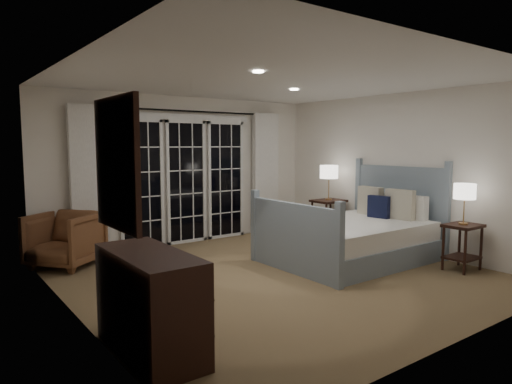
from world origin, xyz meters
TOP-DOWN VIEW (x-y plane):
  - floor at (0.00, 0.00)m, footprint 5.00×5.00m
  - ceiling at (0.00, 0.00)m, footprint 5.00×5.00m
  - wall_left at (-2.50, 0.00)m, footprint 0.02×5.00m
  - wall_right at (2.50, 0.00)m, footprint 0.02×5.00m
  - wall_back at (0.00, 2.50)m, footprint 5.00×0.02m
  - wall_front at (0.00, -2.50)m, footprint 5.00×0.02m
  - french_doors at (0.00, 2.46)m, footprint 2.50×0.04m
  - curtain_rod at (0.00, 2.40)m, footprint 3.50×0.03m
  - curtain_left at (-1.65, 2.38)m, footprint 0.55×0.10m
  - curtain_right at (1.65, 2.38)m, footprint 0.55×0.10m
  - downlight_a at (0.80, 0.60)m, footprint 0.12×0.12m
  - downlight_b at (-0.60, -0.40)m, footprint 0.12×0.12m
  - bed at (1.41, -0.05)m, footprint 2.31×1.66m
  - nightstand_left at (2.16, -1.30)m, footprint 0.48×0.39m
  - nightstand_right at (2.17, 1.21)m, footprint 0.55×0.44m
  - lamp_left at (2.16, -1.30)m, footprint 0.28×0.28m
  - lamp_right at (2.17, 1.21)m, footprint 0.32×0.32m
  - armchair at (-2.10, 2.07)m, footprint 1.16×1.16m
  - dresser at (-2.23, -1.12)m, footprint 0.50×1.18m
  - mirror at (-2.47, -1.12)m, footprint 0.05×0.85m

SIDE VIEW (x-z plane):
  - floor at x=0.00m, z-range 0.00..0.00m
  - bed at x=1.41m, z-range -0.34..1.01m
  - armchair at x=-2.10m, z-range 0.00..0.76m
  - nightstand_left at x=2.16m, z-range 0.10..0.73m
  - dresser at x=-2.23m, z-range 0.00..0.84m
  - nightstand_right at x=2.17m, z-range 0.12..0.83m
  - lamp_left at x=2.16m, z-range 0.79..1.34m
  - french_doors at x=0.00m, z-range -0.01..2.19m
  - curtain_left at x=-1.65m, z-range 0.02..2.27m
  - curtain_right at x=1.65m, z-range 0.02..2.27m
  - lamp_right at x=2.17m, z-range 0.90..1.51m
  - wall_left at x=-2.50m, z-range 0.00..2.50m
  - wall_right at x=2.50m, z-range 0.00..2.50m
  - wall_back at x=0.00m, z-range 0.00..2.50m
  - wall_front at x=0.00m, z-range 0.00..2.50m
  - mirror at x=-2.47m, z-range 1.05..2.05m
  - curtain_rod at x=0.00m, z-range 2.23..2.27m
  - downlight_a at x=0.80m, z-range 2.48..2.50m
  - downlight_b at x=-0.60m, z-range 2.48..2.50m
  - ceiling at x=0.00m, z-range 2.50..2.50m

